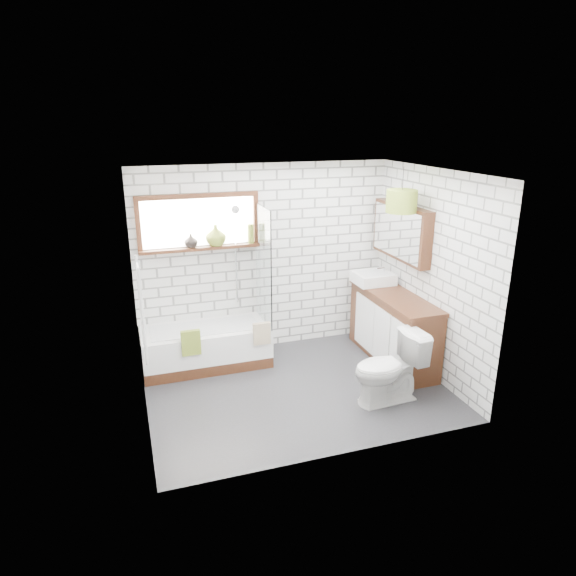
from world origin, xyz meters
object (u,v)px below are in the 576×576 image
object	(u,v)px
bathtub	(206,346)
pendant	(402,201)
toilet	(389,368)
basin	(373,278)
vanity	(393,327)

from	to	relation	value
bathtub	pendant	size ratio (longest dim) A/B	4.35
toilet	bathtub	bearing A→B (deg)	-133.94
toilet	pendant	bearing A→B (deg)	145.24
bathtub	basin	world-z (taller)	basin
vanity	pendant	size ratio (longest dim) A/B	4.38
basin	pendant	world-z (taller)	pendant
basin	bathtub	bearing A→B (deg)	177.24
toilet	pendant	xyz separation A→B (m)	(0.52, 0.85, 1.70)
vanity	pendant	world-z (taller)	pendant
vanity	pendant	distance (m)	1.64
toilet	pendant	size ratio (longest dim) A/B	2.21
basin	toilet	bearing A→B (deg)	-109.44
basin	toilet	world-z (taller)	basin
basin	toilet	xyz separation A→B (m)	(-0.50, -1.41, -0.58)
pendant	basin	bearing A→B (deg)	92.22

